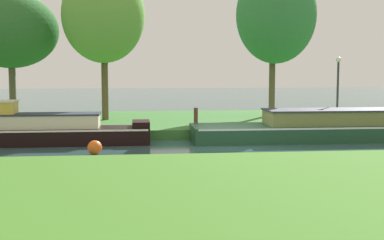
# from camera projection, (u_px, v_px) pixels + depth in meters

# --- Properties ---
(ground_plane) EXTENTS (120.00, 120.00, 0.00)m
(ground_plane) POSITION_uv_depth(u_px,v_px,m) (225.00, 146.00, 19.87)
(ground_plane) COLOR #315252
(riverbank_far) EXTENTS (72.00, 10.00, 0.40)m
(riverbank_far) POSITION_uv_depth(u_px,v_px,m) (202.00, 122.00, 26.77)
(riverbank_far) COLOR #366D2E
(riverbank_far) RESTS_ON ground_plane
(riverbank_near) EXTENTS (72.00, 10.00, 0.40)m
(riverbank_near) POSITION_uv_depth(u_px,v_px,m) (299.00, 200.00, 10.95)
(riverbank_near) COLOR #3C7222
(riverbank_near) RESTS_ON ground_plane
(forest_barge) EXTENTS (10.63, 2.37, 1.29)m
(forest_barge) POSITION_uv_depth(u_px,v_px,m) (327.00, 127.00, 21.49)
(forest_barge) COLOR #20472F
(forest_barge) RESTS_ON ground_plane
(black_narrowboat) EXTENTS (7.24, 1.62, 1.74)m
(black_narrowboat) POSITION_uv_depth(u_px,v_px,m) (53.00, 130.00, 20.28)
(black_narrowboat) COLOR black
(black_narrowboat) RESTS_ON ground_plane
(willow_tree_left) EXTENTS (4.75, 4.03, 6.31)m
(willow_tree_left) POSITION_uv_depth(u_px,v_px,m) (10.00, 31.00, 25.69)
(willow_tree_left) COLOR brown
(willow_tree_left) RESTS_ON riverbank_far
(willow_tree_centre) EXTENTS (4.03, 3.79, 7.49)m
(willow_tree_centre) POSITION_uv_depth(u_px,v_px,m) (103.00, 15.00, 25.20)
(willow_tree_centre) COLOR brown
(willow_tree_centre) RESTS_ON riverbank_far
(willow_tree_right) EXTENTS (4.24, 4.44, 8.01)m
(willow_tree_right) POSITION_uv_depth(u_px,v_px,m) (276.00, 15.00, 27.47)
(willow_tree_right) COLOR brown
(willow_tree_right) RESTS_ON riverbank_far
(lamp_post) EXTENTS (0.24, 0.24, 3.09)m
(lamp_post) POSITION_uv_depth(u_px,v_px,m) (338.00, 82.00, 23.77)
(lamp_post) COLOR #333338
(lamp_post) RESTS_ON riverbank_far
(mooring_post_far) EXTENTS (0.17, 0.17, 0.89)m
(mooring_post_far) POSITION_uv_depth(u_px,v_px,m) (196.00, 118.00, 22.19)
(mooring_post_far) COLOR #532E24
(mooring_post_far) RESTS_ON riverbank_far
(channel_buoy) EXTENTS (0.51, 0.51, 0.51)m
(channel_buoy) POSITION_uv_depth(u_px,v_px,m) (95.00, 148.00, 17.80)
(channel_buoy) COLOR #E55919
(channel_buoy) RESTS_ON ground_plane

